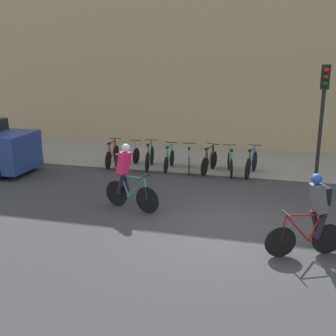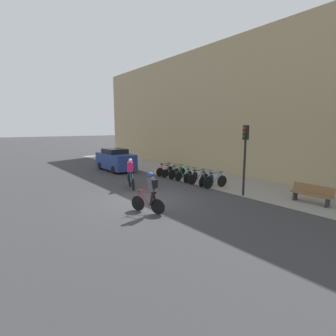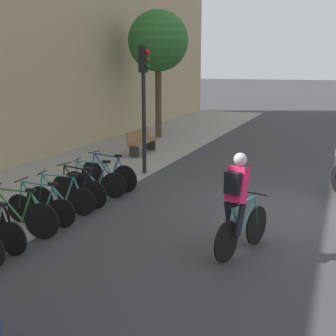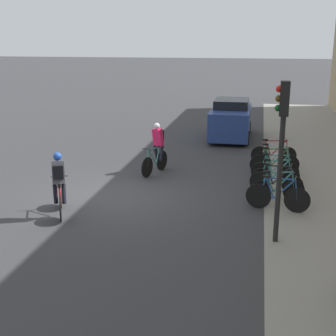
# 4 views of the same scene
# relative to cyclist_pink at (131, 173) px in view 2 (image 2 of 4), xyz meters

# --- Properties ---
(ground) EXTENTS (200.00, 200.00, 0.00)m
(ground) POSITION_rel_cyclist_pink_xyz_m (2.90, -0.75, -0.95)
(ground) COLOR #333335
(kerb_strip) EXTENTS (44.00, 4.50, 0.01)m
(kerb_strip) POSITION_rel_cyclist_pink_xyz_m (2.90, 6.00, -0.94)
(kerb_strip) COLOR gray
(kerb_strip) RESTS_ON ground
(building_facade) EXTENTS (44.00, 0.60, 10.15)m
(building_facade) POSITION_rel_cyclist_pink_xyz_m (2.90, 8.55, 4.13)
(building_facade) COLOR tan
(building_facade) RESTS_ON ground
(cyclist_pink) EXTENTS (1.68, 0.64, 1.80)m
(cyclist_pink) POSITION_rel_cyclist_pink_xyz_m (0.00, 0.00, 0.00)
(cyclist_pink) COLOR black
(cyclist_pink) RESTS_ON ground
(cyclist_grey) EXTENTS (1.58, 0.74, 1.78)m
(cyclist_grey) POSITION_rel_cyclist_pink_xyz_m (4.68, -1.63, 0.00)
(cyclist_grey) COLOR black
(cyclist_grey) RESTS_ON ground
(parked_bike_0) EXTENTS (0.46, 1.72, 0.96)m
(parked_bike_0) POSITION_rel_cyclist_pink_xyz_m (-2.06, 4.10, -0.55)
(parked_bike_0) COLOR black
(parked_bike_0) RESTS_ON ground
(parked_bike_1) EXTENTS (0.46, 1.62, 0.94)m
(parked_bike_1) POSITION_rel_cyclist_pink_xyz_m (-1.33, 4.10, -0.57)
(parked_bike_1) COLOR black
(parked_bike_1) RESTS_ON ground
(parked_bike_2) EXTENTS (0.46, 1.72, 0.99)m
(parked_bike_2) POSITION_rel_cyclist_pink_xyz_m (-0.60, 4.10, -0.53)
(parked_bike_2) COLOR black
(parked_bike_2) RESTS_ON ground
(parked_bike_3) EXTENTS (0.46, 1.60, 0.94)m
(parked_bike_3) POSITION_rel_cyclist_pink_xyz_m (0.14, 4.10, -0.57)
(parked_bike_3) COLOR black
(parked_bike_3) RESTS_ON ground
(parked_bike_4) EXTENTS (0.49, 1.56, 0.94)m
(parked_bike_4) POSITION_rel_cyclist_pink_xyz_m (0.87, 4.10, -0.56)
(parked_bike_4) COLOR black
(parked_bike_4) RESTS_ON ground
(parked_bike_5) EXTENTS (0.46, 1.62, 0.96)m
(parked_bike_5) POSITION_rel_cyclist_pink_xyz_m (1.60, 4.10, -0.55)
(parked_bike_5) COLOR black
(parked_bike_5) RESTS_ON ground
(parked_bike_6) EXTENTS (0.50, 1.62, 0.96)m
(parked_bike_6) POSITION_rel_cyclist_pink_xyz_m (2.34, 4.10, -0.55)
(parked_bike_6) COLOR black
(parked_bike_6) RESTS_ON ground
(parked_bike_7) EXTENTS (0.46, 1.76, 0.99)m
(parked_bike_7) POSITION_rel_cyclist_pink_xyz_m (3.07, 4.10, -0.53)
(parked_bike_7) COLOR black
(parked_bike_7) RESTS_ON ground
(traffic_light_pole) EXTENTS (0.26, 0.30, 3.76)m
(traffic_light_pole) POSITION_rel_cyclist_pink_xyz_m (5.19, 3.99, 1.65)
(traffic_light_pole) COLOR black
(traffic_light_pole) RESTS_ON ground
(bench) EXTENTS (1.90, 0.44, 0.89)m
(bench) POSITION_rel_cyclist_pink_xyz_m (8.12, 5.40, -0.47)
(bench) COLOR brown
(bench) RESTS_ON ground
(parked_car) EXTENTS (4.30, 1.84, 1.85)m
(parked_car) POSITION_rel_cyclist_pink_xyz_m (-6.51, 2.18, -0.05)
(parked_car) COLOR navy
(parked_car) RESTS_ON ground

